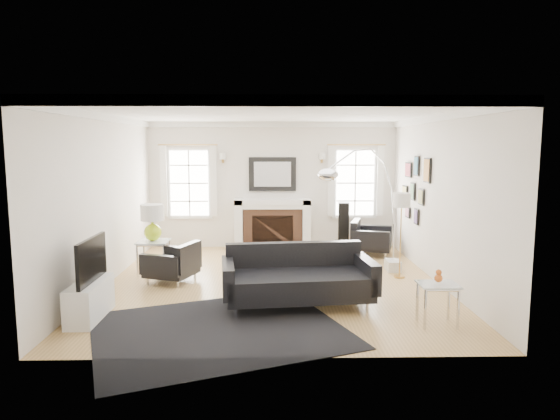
{
  "coord_description": "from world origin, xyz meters",
  "views": [
    {
      "loc": [
        -0.05,
        -8.14,
        2.29
      ],
      "look_at": [
        0.11,
        0.3,
        1.19
      ],
      "focal_mm": 32.0,
      "sensor_mm": 36.0,
      "label": 1
    }
  ],
  "objects_px": {
    "sofa": "(297,279)",
    "fireplace": "(273,224)",
    "coffee_table": "(334,256)",
    "arc_floor_lamp": "(363,207)",
    "armchair_left": "(174,264)",
    "gourd_lamp": "(152,220)",
    "armchair_right": "(369,239)"
  },
  "relations": [
    {
      "from": "armchair_left",
      "to": "armchair_right",
      "type": "height_order",
      "value": "armchair_right"
    },
    {
      "from": "armchair_left",
      "to": "gourd_lamp",
      "type": "distance_m",
      "value": 0.98
    },
    {
      "from": "armchair_right",
      "to": "fireplace",
      "type": "bearing_deg",
      "value": 161.74
    },
    {
      "from": "gourd_lamp",
      "to": "coffee_table",
      "type": "bearing_deg",
      "value": -5.6
    },
    {
      "from": "armchair_left",
      "to": "coffee_table",
      "type": "height_order",
      "value": "armchair_left"
    },
    {
      "from": "fireplace",
      "to": "coffee_table",
      "type": "height_order",
      "value": "fireplace"
    },
    {
      "from": "sofa",
      "to": "gourd_lamp",
      "type": "xyz_separation_m",
      "value": [
        -2.48,
        1.79,
        0.59
      ]
    },
    {
      "from": "sofa",
      "to": "armchair_right",
      "type": "bearing_deg",
      "value": 62.75
    },
    {
      "from": "armchair_right",
      "to": "armchair_left",
      "type": "bearing_deg",
      "value": -151.11
    },
    {
      "from": "sofa",
      "to": "arc_floor_lamp",
      "type": "bearing_deg",
      "value": 48.65
    },
    {
      "from": "sofa",
      "to": "gourd_lamp",
      "type": "height_order",
      "value": "gourd_lamp"
    },
    {
      "from": "armchair_left",
      "to": "arc_floor_lamp",
      "type": "relative_size",
      "value": 0.44
    },
    {
      "from": "fireplace",
      "to": "armchair_left",
      "type": "bearing_deg",
      "value": -121.66
    },
    {
      "from": "coffee_table",
      "to": "arc_floor_lamp",
      "type": "height_order",
      "value": "arc_floor_lamp"
    },
    {
      "from": "sofa",
      "to": "armchair_left",
      "type": "bearing_deg",
      "value": 148.17
    },
    {
      "from": "fireplace",
      "to": "arc_floor_lamp",
      "type": "distance_m",
      "value": 3.1
    },
    {
      "from": "armchair_right",
      "to": "coffee_table",
      "type": "xyz_separation_m",
      "value": [
        -0.98,
        -1.81,
        0.05
      ]
    },
    {
      "from": "gourd_lamp",
      "to": "fireplace",
      "type": "bearing_deg",
      "value": 45.32
    },
    {
      "from": "armchair_right",
      "to": "gourd_lamp",
      "type": "relative_size",
      "value": 1.63
    },
    {
      "from": "fireplace",
      "to": "arc_floor_lamp",
      "type": "xyz_separation_m",
      "value": [
        1.52,
        -2.6,
        0.71
      ]
    },
    {
      "from": "fireplace",
      "to": "coffee_table",
      "type": "relative_size",
      "value": 1.84
    },
    {
      "from": "armchair_right",
      "to": "gourd_lamp",
      "type": "height_order",
      "value": "gourd_lamp"
    },
    {
      "from": "armchair_right",
      "to": "arc_floor_lamp",
      "type": "bearing_deg",
      "value": -104.57
    },
    {
      "from": "armchair_right",
      "to": "coffee_table",
      "type": "relative_size",
      "value": 1.15
    },
    {
      "from": "sofa",
      "to": "fireplace",
      "type": "bearing_deg",
      "value": 94.85
    },
    {
      "from": "gourd_lamp",
      "to": "arc_floor_lamp",
      "type": "bearing_deg",
      "value": -6.77
    },
    {
      "from": "armchair_right",
      "to": "arc_floor_lamp",
      "type": "relative_size",
      "value": 0.46
    },
    {
      "from": "fireplace",
      "to": "gourd_lamp",
      "type": "xyz_separation_m",
      "value": [
        -2.14,
        -2.17,
        0.43
      ]
    },
    {
      "from": "armchair_left",
      "to": "arc_floor_lamp",
      "type": "bearing_deg",
      "value": 1.91
    },
    {
      "from": "fireplace",
      "to": "sofa",
      "type": "distance_m",
      "value": 3.97
    },
    {
      "from": "sofa",
      "to": "gourd_lamp",
      "type": "bearing_deg",
      "value": 144.2
    },
    {
      "from": "gourd_lamp",
      "to": "arc_floor_lamp",
      "type": "xyz_separation_m",
      "value": [
        3.66,
        -0.44,
        0.28
      ]
    }
  ]
}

